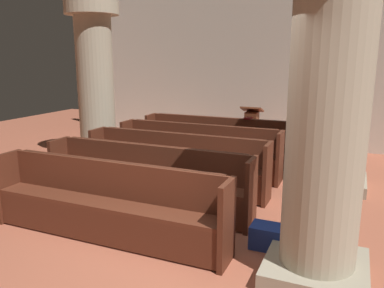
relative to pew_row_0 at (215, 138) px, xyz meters
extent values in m
plane|color=#AD5B42|center=(0.95, -3.93, -0.50)|extent=(19.20, 19.20, 0.00)
cube|color=beige|center=(0.95, 2.15, 1.75)|extent=(10.00, 0.16, 4.50)
cube|color=#562819|center=(0.00, -0.02, -0.04)|extent=(3.00, 0.38, 0.05)
cube|color=#562819|center=(0.00, 0.15, 0.21)|extent=(3.00, 0.04, 0.45)
cube|color=#492215|center=(0.00, 0.19, 0.42)|extent=(2.88, 0.06, 0.02)
cube|color=#4E2416|center=(-1.53, -0.02, -0.03)|extent=(0.06, 0.44, 0.93)
cube|color=#4E2416|center=(1.53, -0.02, -0.03)|extent=(0.06, 0.44, 0.93)
cube|color=#522618|center=(0.00, -0.20, -0.27)|extent=(3.00, 0.03, 0.41)
cube|color=#562819|center=(0.00, -0.99, -0.04)|extent=(3.00, 0.38, 0.05)
cube|color=#562819|center=(0.00, -0.82, 0.21)|extent=(3.00, 0.04, 0.45)
cube|color=#492215|center=(0.00, -0.77, 0.42)|extent=(2.88, 0.06, 0.02)
cube|color=#4E2416|center=(-1.53, -0.99, -0.03)|extent=(0.06, 0.44, 0.93)
cube|color=#4E2416|center=(1.53, -0.99, -0.03)|extent=(0.06, 0.44, 0.93)
cube|color=#522618|center=(0.00, -1.16, -0.27)|extent=(3.00, 0.03, 0.41)
cube|color=#562819|center=(0.00, -1.96, -0.04)|extent=(3.00, 0.38, 0.05)
cube|color=#562819|center=(0.00, -1.79, 0.21)|extent=(3.00, 0.04, 0.45)
cube|color=#492215|center=(0.00, -1.74, 0.42)|extent=(2.88, 0.06, 0.02)
cube|color=#4E2416|center=(-1.53, -1.96, -0.03)|extent=(0.06, 0.44, 0.93)
cube|color=#4E2416|center=(1.53, -1.96, -0.03)|extent=(0.06, 0.44, 0.93)
cube|color=#522618|center=(0.00, -2.13, -0.27)|extent=(3.00, 0.03, 0.41)
cube|color=#562819|center=(0.00, -2.92, -0.04)|extent=(3.00, 0.38, 0.05)
cube|color=#562819|center=(0.00, -2.75, 0.21)|extent=(3.00, 0.04, 0.45)
cube|color=#492215|center=(0.00, -2.71, 0.42)|extent=(2.88, 0.06, 0.02)
cube|color=#4E2416|center=(-1.53, -2.92, -0.03)|extent=(0.06, 0.44, 0.93)
cube|color=#4E2416|center=(1.53, -2.92, -0.03)|extent=(0.06, 0.44, 0.93)
cube|color=#522618|center=(0.00, -3.10, -0.27)|extent=(3.00, 0.03, 0.41)
cube|color=#562819|center=(0.00, -3.89, -0.04)|extent=(3.00, 0.38, 0.05)
cube|color=#562819|center=(0.00, -3.72, 0.21)|extent=(3.00, 0.04, 0.45)
cube|color=#492215|center=(0.00, -3.67, 0.42)|extent=(2.88, 0.06, 0.02)
cube|color=#4E2416|center=(-1.53, -3.89, -0.03)|extent=(0.06, 0.44, 0.93)
cube|color=#4E2416|center=(1.53, -3.89, -0.03)|extent=(0.06, 0.44, 0.93)
cube|color=#522618|center=(0.00, -4.06, -0.27)|extent=(3.00, 0.03, 0.41)
cube|color=#9F967E|center=(2.42, -0.72, -0.41)|extent=(1.01, 1.01, 0.18)
cylinder|color=#ADA389|center=(2.42, -0.72, 1.09)|extent=(0.75, 0.75, 2.81)
cube|color=#9F967E|center=(-2.37, -0.82, -0.41)|extent=(1.01, 1.01, 0.18)
cylinder|color=#ADA389|center=(-2.37, -0.82, 1.09)|extent=(0.75, 0.75, 2.81)
cylinder|color=#B6AB90|center=(-2.37, -0.82, 2.65)|extent=(1.08, 1.08, 0.30)
cube|color=#9F967E|center=(2.42, -3.75, -0.41)|extent=(0.98, 0.98, 0.18)
cylinder|color=#ADA389|center=(2.42, -3.75, 1.09)|extent=(0.72, 0.72, 2.81)
cube|color=#562B1A|center=(0.49, 1.07, -0.47)|extent=(0.45, 0.45, 0.06)
cube|color=brown|center=(0.49, 1.07, -0.02)|extent=(0.28, 0.28, 0.95)
cube|color=brown|center=(0.49, 1.07, 0.51)|extent=(0.48, 0.35, 0.15)
cube|color=maroon|center=(0.64, 0.19, 0.44)|extent=(0.14, 0.22, 0.03)
cube|color=navy|center=(1.86, -3.33, -0.36)|extent=(0.41, 0.29, 0.27)
camera|label=1|loc=(2.65, -7.41, 1.65)|focal=35.77mm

